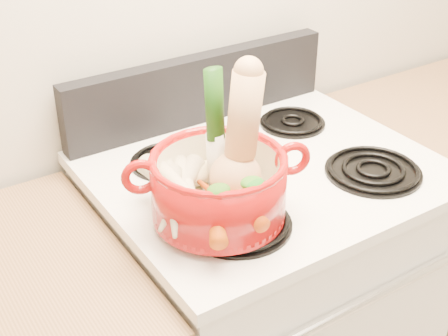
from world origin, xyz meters
TOP-DOWN VIEW (x-y plane):
  - stove_body at (0.00, 1.40)m, footprint 0.76×0.65m
  - cooktop at (0.00, 1.40)m, footprint 0.78×0.67m
  - control_backsplash at (0.00, 1.70)m, footprint 0.76×0.05m
  - oven_handle at (0.00, 1.06)m, footprint 0.60×0.02m
  - burner_front_left at (-0.19, 1.24)m, footprint 0.22×0.22m
  - burner_front_right at (0.19, 1.24)m, footprint 0.22×0.22m
  - burner_back_left at (-0.19, 1.54)m, footprint 0.17×0.17m
  - burner_back_right at (0.19, 1.54)m, footprint 0.17×0.17m
  - dutch_oven at (-0.21, 1.27)m, footprint 0.34×0.34m
  - pot_handle_left at (-0.36, 1.32)m, footprint 0.08×0.04m
  - pot_handle_right at (-0.07, 1.22)m, footprint 0.08×0.04m
  - squash at (-0.17, 1.28)m, footprint 0.17×0.15m
  - leek at (-0.18, 1.33)m, footprint 0.05×0.06m
  - ginger at (-0.21, 1.36)m, footprint 0.10×0.09m
  - parsnip_0 at (-0.28, 1.32)m, footprint 0.08×0.24m
  - parsnip_1 at (-0.29, 1.31)m, footprint 0.19×0.17m
  - parsnip_2 at (-0.26, 1.31)m, footprint 0.10×0.21m
  - parsnip_3 at (-0.31, 1.28)m, footprint 0.13×0.19m
  - parsnip_4 at (-0.29, 1.32)m, footprint 0.10×0.20m
  - parsnip_5 at (-0.28, 1.29)m, footprint 0.07×0.20m
  - carrot_0 at (-0.22, 1.25)m, footprint 0.05×0.17m
  - carrot_1 at (-0.26, 1.21)m, footprint 0.11×0.16m
  - carrot_2 at (-0.20, 1.21)m, footprint 0.05×0.17m

SIDE VIEW (x-z plane):
  - stove_body at x=0.00m, z-range 0.00..0.92m
  - oven_handle at x=0.00m, z-range 0.77..0.79m
  - cooktop at x=0.00m, z-range 0.92..0.95m
  - burner_front_left at x=-0.19m, z-range 0.95..0.97m
  - burner_front_right at x=0.19m, z-range 0.95..0.97m
  - burner_back_left at x=-0.19m, z-range 0.95..0.97m
  - burner_back_right at x=0.19m, z-range 0.95..0.97m
  - carrot_0 at x=-0.22m, z-range 0.99..1.04m
  - ginger at x=-0.21m, z-range 0.99..1.04m
  - parsnip_0 at x=-0.28m, z-range 0.99..1.05m
  - carrot_1 at x=-0.26m, z-range 1.00..1.05m
  - carrot_2 at x=-0.20m, z-range 1.00..1.05m
  - parsnip_1 at x=-0.29m, z-range 1.00..1.06m
  - parsnip_2 at x=-0.26m, z-range 1.00..1.06m
  - dutch_oven at x=-0.21m, z-range 0.97..1.10m
  - parsnip_3 at x=-0.31m, z-range 1.01..1.06m
  - control_backsplash at x=0.00m, z-range 0.95..1.13m
  - parsnip_4 at x=-0.29m, z-range 1.01..1.07m
  - parsnip_5 at x=-0.28m, z-range 1.02..1.07m
  - pot_handle_left at x=-0.36m, z-range 1.04..1.12m
  - pot_handle_right at x=-0.07m, z-range 1.04..1.12m
  - squash at x=-0.17m, z-range 0.99..1.27m
  - leek at x=-0.18m, z-range 0.99..1.27m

